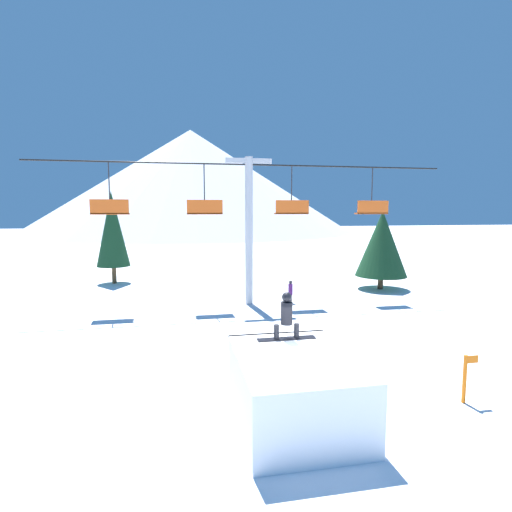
% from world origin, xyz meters
% --- Properties ---
extents(ground_plane, '(220.00, 220.00, 0.00)m').
position_xyz_m(ground_plane, '(0.00, 0.00, 0.00)').
color(ground_plane, white).
extents(mountain_ridge, '(73.88, 73.88, 23.47)m').
position_xyz_m(mountain_ridge, '(0.00, 87.39, 11.74)').
color(mountain_ridge, silver).
rests_on(mountain_ridge, ground_plane).
extents(snow_ramp, '(2.69, 3.63, 1.61)m').
position_xyz_m(snow_ramp, '(-0.45, -0.05, 0.81)').
color(snow_ramp, white).
rests_on(snow_ramp, ground_plane).
extents(snowboarder, '(1.56, 0.31, 1.26)m').
position_xyz_m(snowboarder, '(-0.33, 1.15, 2.23)').
color(snowboarder, black).
rests_on(snowboarder, snow_ramp).
extents(chairlift, '(21.62, 0.44, 7.72)m').
position_xyz_m(chairlift, '(0.56, 11.90, 4.66)').
color(chairlift, '#B2B2B7').
rests_on(chairlift, ground_plane).
extents(pine_tree_near, '(3.20, 3.20, 4.97)m').
position_xyz_m(pine_tree_near, '(9.47, 14.34, 2.90)').
color(pine_tree_near, '#4C3823').
rests_on(pine_tree_near, ground_plane).
extents(pine_tree_far, '(2.21, 2.21, 6.27)m').
position_xyz_m(pine_tree_far, '(-7.47, 19.66, 3.72)').
color(pine_tree_far, '#4C3823').
rests_on(pine_tree_far, ground_plane).
extents(trail_marker, '(0.41, 0.10, 1.27)m').
position_xyz_m(trail_marker, '(4.15, -0.01, 0.69)').
color(trail_marker, orange).
rests_on(trail_marker, ground_plane).
extents(distant_skier, '(0.24, 0.24, 1.23)m').
position_xyz_m(distant_skier, '(2.79, 11.71, 0.67)').
color(distant_skier, black).
rests_on(distant_skier, ground_plane).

